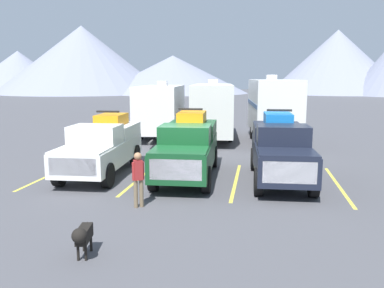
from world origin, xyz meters
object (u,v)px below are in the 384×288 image
dog (82,235)px  pickup_truck_c (280,149)px  camper_trailer_a (161,108)px  camper_trailer_b (213,108)px  camper_trailer_c (273,107)px  pickup_truck_b (188,146)px  person_a (138,176)px  pickup_truck_a (102,145)px

dog → pickup_truck_c: bearing=59.2°
pickup_truck_c → camper_trailer_a: (-7.08, 9.90, 0.70)m
camper_trailer_b → camper_trailer_c: size_ratio=1.03×
camper_trailer_a → camper_trailer_c: camper_trailer_c is taller
pickup_truck_b → pickup_truck_c: bearing=-0.9°
camper_trailer_b → person_a: (-0.62, -13.61, -1.01)m
camper_trailer_a → person_a: camper_trailer_a is taller
pickup_truck_b → camper_trailer_b: bearing=91.0°
pickup_truck_b → person_a: bearing=-101.0°
camper_trailer_b → pickup_truck_b: bearing=-89.0°
camper_trailer_a → person_a: 14.18m
camper_trailer_c → person_a: size_ratio=5.06×
camper_trailer_b → camper_trailer_c: (3.68, 0.07, 0.14)m
pickup_truck_c → person_a: bearing=-137.4°
pickup_truck_c → camper_trailer_b: camper_trailer_b is taller
camper_trailer_c → camper_trailer_b: bearing=-178.9°
camper_trailer_a → pickup_truck_c: bearing=-54.4°
person_a → camper_trailer_a: bearing=101.3°
pickup_truck_c → camper_trailer_c: camper_trailer_c is taller
pickup_truck_a → person_a: bearing=-55.6°
pickup_truck_b → camper_trailer_a: camper_trailer_a is taller
pickup_truck_b → pickup_truck_c: pickup_truck_c is taller
pickup_truck_c → dog: (-4.47, -7.52, -0.70)m
camper_trailer_b → dog: (-0.78, -17.16, -1.45)m
pickup_truck_a → pickup_truck_c: bearing=-0.1°
pickup_truck_c → camper_trailer_b: 10.35m
pickup_truck_b → pickup_truck_c: (3.53, -0.06, 0.01)m
pickup_truck_b → camper_trailer_b: camper_trailer_b is taller
dog → person_a: bearing=87.4°
camper_trailer_a → camper_trailer_c: bearing=-1.5°
camper_trailer_b → person_a: size_ratio=5.20×
camper_trailer_a → dog: bearing=-81.5°
camper_trailer_a → dog: size_ratio=8.04×
pickup_truck_b → camper_trailer_b: (-0.16, 9.58, 0.77)m
camper_trailer_b → pickup_truck_c: bearing=-69.1°
dog → camper_trailer_a: bearing=98.5°
pickup_truck_c → dog: size_ratio=5.71×
pickup_truck_a → camper_trailer_c: (7.03, 9.70, 0.97)m
pickup_truck_c → camper_trailer_c: (-0.01, 9.71, 0.90)m
camper_trailer_c → dog: size_ratio=8.68×
camper_trailer_a → camper_trailer_b: bearing=-4.4°
pickup_truck_b → person_a: 4.11m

